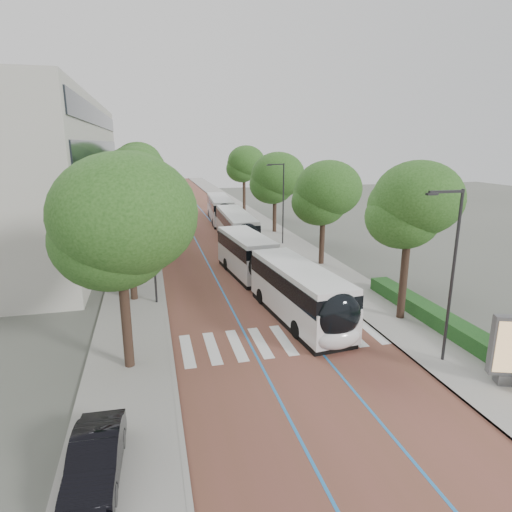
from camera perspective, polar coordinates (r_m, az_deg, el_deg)
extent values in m
plane|color=#51544C|center=(21.97, 3.95, -12.29)|extent=(160.00, 160.00, 0.00)
cube|color=brown|center=(59.73, -7.98, 5.02)|extent=(11.00, 140.00, 0.02)
cube|color=gray|center=(59.41, -15.21, 4.65)|extent=(4.00, 140.00, 0.12)
cube|color=gray|center=(60.96, -0.93, 5.41)|extent=(4.00, 140.00, 0.12)
cube|color=gray|center=(59.40, -13.38, 4.76)|extent=(0.20, 140.00, 0.14)
cube|color=gray|center=(60.56, -2.69, 5.33)|extent=(0.20, 140.00, 0.14)
cube|color=silver|center=(22.00, -9.16, -12.34)|extent=(0.55, 3.60, 0.01)
cube|color=silver|center=(22.11, -5.86, -12.07)|extent=(0.55, 3.60, 0.01)
cube|color=silver|center=(22.29, -2.61, -11.77)|extent=(0.55, 3.60, 0.01)
cube|color=silver|center=(22.55, 0.57, -11.43)|extent=(0.55, 3.60, 0.01)
cube|color=silver|center=(22.86, 3.66, -11.07)|extent=(0.55, 3.60, 0.01)
cube|color=silver|center=(23.24, 6.64, -10.70)|extent=(0.55, 3.60, 0.01)
cube|color=silver|center=(23.68, 9.52, -10.30)|extent=(0.55, 3.60, 0.01)
cube|color=silver|center=(24.18, 12.28, -9.90)|extent=(0.55, 3.60, 0.01)
cube|color=silver|center=(24.73, 14.92, -9.50)|extent=(0.55, 3.60, 0.01)
cube|color=#2471B6|center=(59.58, -9.52, 4.95)|extent=(0.12, 126.00, 0.01)
cube|color=#2471B6|center=(59.91, -6.46, 5.12)|extent=(0.12, 126.00, 0.01)
cube|color=#AFAEA2|center=(48.52, -30.43, 9.26)|extent=(18.00, 40.00, 14.00)
cube|color=black|center=(47.28, -19.20, 5.47)|extent=(0.12, 38.00, 1.60)
cube|color=black|center=(46.91, -19.53, 9.32)|extent=(0.12, 38.00, 1.60)
cube|color=black|center=(46.76, -19.87, 13.22)|extent=(0.12, 38.00, 1.60)
cube|color=black|center=(46.82, -20.21, 16.88)|extent=(0.12, 38.00, 1.60)
cube|color=#153F18|center=(25.84, 23.75, -8.02)|extent=(1.20, 14.00, 0.80)
cylinder|color=#28282A|center=(21.10, 24.69, -2.75)|extent=(0.14, 0.14, 8.00)
cube|color=#28282A|center=(19.87, 24.08, 7.84)|extent=(1.70, 0.12, 0.12)
cube|color=#28282A|center=(19.45, 22.41, 7.65)|extent=(0.50, 0.20, 0.10)
cylinder|color=#28282A|center=(42.99, 3.65, 6.91)|extent=(0.14, 0.14, 8.00)
cube|color=#28282A|center=(42.40, 2.68, 12.11)|extent=(1.70, 0.12, 0.12)
cube|color=#28282A|center=(42.21, 1.75, 12.00)|extent=(0.50, 0.20, 0.10)
cylinder|color=#28282A|center=(27.20, -13.58, 1.91)|extent=(0.14, 0.14, 8.00)
cylinder|color=black|center=(20.13, -16.91, -8.29)|extent=(0.44, 0.44, 4.63)
ellipsoid|color=#1D4315|center=(18.93, -17.86, 3.55)|extent=(6.09, 6.09, 5.18)
cylinder|color=black|center=(28.64, -16.20, -1.33)|extent=(0.44, 0.44, 4.65)
ellipsoid|color=#1D4315|center=(27.81, -16.82, 7.08)|extent=(5.79, 5.79, 4.93)
cylinder|color=black|center=(37.35, -15.83, 2.64)|extent=(0.44, 0.44, 4.98)
ellipsoid|color=#1D4315|center=(36.71, -16.33, 9.55)|extent=(5.13, 5.13, 4.36)
cylinder|color=black|center=(47.19, -15.57, 5.02)|extent=(0.44, 0.44, 4.85)
ellipsoid|color=#1D4315|center=(46.69, -15.94, 10.36)|extent=(5.86, 5.86, 4.98)
cylinder|color=black|center=(59.05, -15.37, 6.98)|extent=(0.44, 0.44, 5.00)
ellipsoid|color=#1D4315|center=(58.65, -15.68, 11.38)|extent=(6.01, 6.01, 5.11)
cylinder|color=black|center=(73.99, -15.19, 8.20)|extent=(0.44, 0.44, 4.32)
ellipsoid|color=#1D4315|center=(73.68, -15.40, 11.24)|extent=(5.99, 5.99, 5.09)
cylinder|color=black|center=(25.97, 19.04, -3.24)|extent=(0.44, 0.44, 4.62)
ellipsoid|color=#1D4315|center=(25.06, 19.85, 5.93)|extent=(4.82, 4.82, 4.10)
cylinder|color=black|center=(36.28, 8.79, 2.01)|extent=(0.44, 0.44, 4.14)
ellipsoid|color=#1D4315|center=(35.64, 9.02, 7.92)|extent=(5.39, 5.39, 4.58)
cylinder|color=black|center=(49.22, 2.49, 5.57)|extent=(0.44, 0.44, 4.24)
ellipsoid|color=#1D4315|center=(48.76, 2.54, 10.05)|extent=(5.98, 5.98, 5.09)
cylinder|color=black|center=(64.53, -1.59, 8.05)|extent=(0.44, 0.44, 4.85)
ellipsoid|color=#1D4315|center=(64.16, -1.62, 11.96)|extent=(5.43, 5.43, 4.62)
cylinder|color=black|center=(29.32, 1.39, -1.48)|extent=(2.38, 1.12, 2.30)
cube|color=silver|center=(25.01, 5.65, -5.71)|extent=(3.42, 9.56, 1.82)
cube|color=black|center=(24.63, 5.72, -3.22)|extent=(3.44, 9.38, 0.97)
cube|color=silver|center=(24.44, 5.76, -1.79)|extent=(3.35, 9.37, 0.31)
cube|color=black|center=(25.41, 5.59, -8.00)|extent=(3.33, 9.18, 0.35)
cube|color=silver|center=(33.37, -1.29, -0.38)|extent=(3.26, 7.95, 1.82)
cube|color=black|center=(33.09, -1.30, 1.53)|extent=(3.28, 7.80, 0.97)
cube|color=silver|center=(32.95, -1.31, 2.62)|extent=(3.19, 7.79, 0.31)
cube|color=black|center=(33.67, -1.28, -2.16)|extent=(3.18, 7.64, 0.35)
ellipsoid|color=black|center=(21.03, 11.03, -7.81)|extent=(2.45, 1.33, 2.28)
ellipsoid|color=silver|center=(21.45, 10.95, -10.67)|extent=(2.44, 1.23, 1.14)
cylinder|color=black|center=(22.94, 5.48, -9.71)|extent=(0.40, 1.02, 1.00)
cylinder|color=black|center=(23.93, 10.44, -8.83)|extent=(0.40, 1.02, 1.00)
cylinder|color=black|center=(34.79, -3.93, -1.07)|extent=(0.40, 1.02, 1.00)
cylinder|color=black|center=(35.45, -0.41, -0.74)|extent=(0.40, 1.02, 1.00)
cylinder|color=black|center=(27.51, 0.72, -5.39)|extent=(0.40, 1.02, 1.00)
cylinder|color=black|center=(28.34, 5.02, -4.83)|extent=(0.40, 1.02, 1.00)
cube|color=silver|center=(43.95, -2.69, 3.32)|extent=(2.86, 12.07, 1.82)
cube|color=black|center=(43.74, -2.70, 4.78)|extent=(2.89, 11.83, 0.97)
cube|color=silver|center=(43.63, -2.71, 5.61)|extent=(2.80, 11.83, 0.31)
cube|color=black|center=(44.18, -2.67, 1.94)|extent=(2.79, 11.59, 0.35)
ellipsoid|color=black|center=(38.16, -1.21, 2.71)|extent=(2.38, 1.17, 2.28)
ellipsoid|color=silver|center=(38.37, -1.18, 1.03)|extent=(2.38, 1.07, 1.14)
cylinder|color=black|center=(40.47, -3.38, 1.20)|extent=(0.33, 1.01, 1.00)
cylinder|color=black|center=(40.87, -0.25, 1.36)|extent=(0.33, 1.01, 1.00)
cylinder|color=black|center=(47.62, -4.80, 3.24)|extent=(0.33, 1.01, 1.00)
cylinder|color=black|center=(47.96, -2.12, 3.36)|extent=(0.33, 1.01, 1.00)
cube|color=silver|center=(56.91, -4.84, 5.91)|extent=(3.32, 12.14, 1.82)
cube|color=black|center=(56.75, -4.87, 7.05)|extent=(3.34, 11.91, 0.97)
cube|color=silver|center=(56.66, -4.88, 7.69)|extent=(3.26, 11.90, 0.31)
cube|color=black|center=(57.09, -4.82, 4.83)|extent=(3.24, 11.66, 0.35)
ellipsoid|color=black|center=(51.04, -4.23, 5.74)|extent=(2.42, 1.26, 2.28)
ellipsoid|color=silver|center=(51.18, -4.20, 4.48)|extent=(2.41, 1.16, 1.14)
cylinder|color=black|center=(53.40, -5.67, 4.48)|extent=(0.37, 1.02, 1.00)
cylinder|color=black|center=(53.62, -3.25, 4.57)|extent=(0.37, 1.02, 1.00)
cylinder|color=black|center=(60.68, -6.24, 5.70)|extent=(0.37, 1.02, 1.00)
cylinder|color=black|center=(60.87, -4.10, 5.78)|extent=(0.37, 1.02, 1.00)
cube|color=#59595B|center=(21.57, 30.14, -13.92)|extent=(0.83, 0.76, 0.45)
cube|color=#59595B|center=(20.94, 30.68, -10.21)|extent=(1.52, 0.87, 2.61)
cube|color=tan|center=(20.76, 30.93, -10.45)|extent=(1.18, 0.44, 2.27)
imported|color=black|center=(15.04, -20.60, -23.95)|extent=(1.61, 4.16, 1.35)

